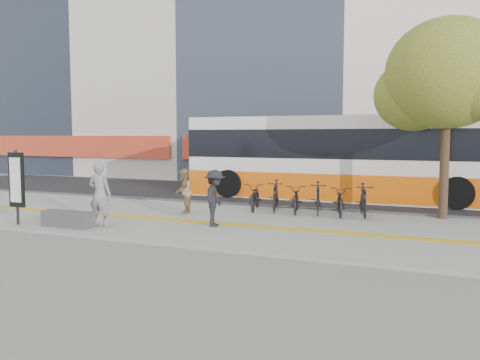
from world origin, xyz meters
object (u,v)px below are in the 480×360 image
at_px(bench, 68,219).
at_px(bus, 340,160).
at_px(pedestrian_dark, 215,198).
at_px(pedestrian_tan, 183,191).
at_px(seated_woman, 100,194).
at_px(signboard, 16,181).
at_px(street_tree, 447,77).

relative_size(bench, bus, 0.12).
bearing_deg(pedestrian_dark, pedestrian_tan, 35.57).
xyz_separation_m(bus, pedestrian_tan, (-3.94, -6.17, -0.84)).
height_order(seated_woman, pedestrian_dark, seated_woman).
height_order(bench, pedestrian_tan, pedestrian_tan).
bearing_deg(signboard, pedestrian_tan, 48.66).
xyz_separation_m(signboard, bus, (7.31, 10.01, 0.30)).
xyz_separation_m(signboard, street_tree, (11.38, 6.33, 3.15)).
xyz_separation_m(signboard, pedestrian_dark, (5.41, 2.09, -0.47)).
height_order(signboard, seated_woman, signboard).
bearing_deg(bus, street_tree, -42.11).
bearing_deg(bus, signboard, -126.15).
bearing_deg(bus, pedestrian_tan, -122.54).
height_order(street_tree, seated_woman, street_tree).
distance_m(bus, seated_woman, 10.48).
relative_size(seated_woman, pedestrian_tan, 1.24).
bearing_deg(seated_woman, street_tree, -157.26).
bearing_deg(street_tree, pedestrian_dark, -144.60).
bearing_deg(pedestrian_dark, seated_woman, 99.48).
height_order(bus, pedestrian_tan, bus).
xyz_separation_m(bench, bus, (5.71, 9.70, 1.37)).
relative_size(bench, pedestrian_dark, 0.98).
relative_size(street_tree, pedestrian_dark, 3.87).
relative_size(bench, seated_woman, 0.86).
xyz_separation_m(signboard, pedestrian_tan, (3.37, 3.83, -0.54)).
relative_size(bench, signboard, 0.73).
xyz_separation_m(bus, seated_woman, (-4.93, -9.23, -0.66)).
bearing_deg(bench, street_tree, 31.62).
height_order(bus, pedestrian_dark, bus).
distance_m(signboard, pedestrian_tan, 5.13).
distance_m(street_tree, bus, 6.18).
relative_size(street_tree, seated_woman, 3.40).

